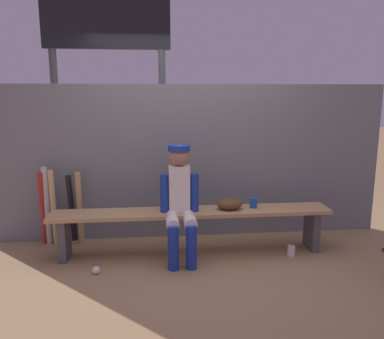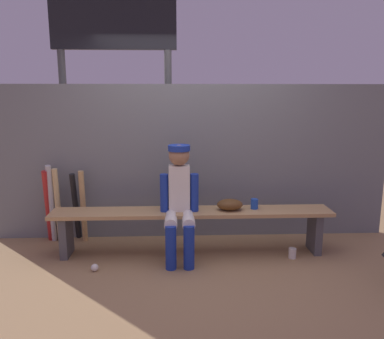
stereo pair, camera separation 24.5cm
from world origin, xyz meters
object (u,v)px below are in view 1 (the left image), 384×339
baseball_glove (229,204)px  scoreboard (112,45)px  player_seated (180,198)px  cup_on_ground (291,251)px  bat_wood_tan (80,209)px  baseball (96,270)px  cup_on_bench (253,203)px  bat_wood_natural (53,208)px  bat_aluminum_red (43,209)px  bat_aluminum_black (72,209)px  bat_aluminum_silver (47,207)px  dugout_bench (192,219)px

baseball_glove → scoreboard: (-1.32, 1.35, 1.80)m
player_seated → cup_on_ground: size_ratio=10.94×
bat_wood_tan → baseball: size_ratio=11.65×
cup_on_bench → bat_wood_natural: bearing=171.3°
bat_wood_natural → bat_aluminum_red: 0.12m
baseball_glove → bat_aluminum_red: bat_aluminum_red is taller
bat_aluminum_black → bat_wood_natural: 0.20m
baseball_glove → player_seated: bearing=-168.1°
player_seated → cup_on_bench: player_seated is taller
bat_aluminum_black → cup_on_ground: bat_aluminum_black is taller
player_seated → cup_on_ground: bearing=-2.8°
bat_wood_natural → cup_on_ground: bearing=-11.9°
bat_aluminum_red → bat_aluminum_silver: bearing=-8.1°
cup_on_ground → scoreboard: size_ratio=0.03×
bat_wood_tan → baseball: bat_wood_tan is taller
dugout_bench → cup_on_ground: dugout_bench is taller
baseball → cup_on_ground: (2.05, 0.23, 0.02)m
bat_aluminum_black → cup_on_ground: bearing=-14.6°
player_seated → bat_wood_natural: (-1.41, 0.49, -0.21)m
bat_aluminum_silver → cup_on_bench: size_ratio=8.56×
baseball → cup_on_bench: 1.79m
bat_aluminum_silver → dugout_bench: bearing=-13.0°
bat_aluminum_black → bat_aluminum_silver: 0.27m
player_seated → cup_on_ground: player_seated is taller
bat_wood_tan → bat_aluminum_red: bat_aluminum_red is taller
dugout_bench → bat_wood_tan: size_ratio=3.50×
dugout_bench → bat_wood_natural: size_ratio=3.37×
baseball_glove → cup_on_ground: (0.66, -0.17, -0.50)m
player_seated → scoreboard: scoreboard is taller
bat_aluminum_red → scoreboard: size_ratio=0.26×
dugout_bench → bat_wood_tan: bearing=162.9°
baseball → cup_on_ground: 2.06m
baseball_glove → scoreboard: 2.61m
bat_wood_tan → bat_aluminum_silver: bat_aluminum_silver is taller
bat_aluminum_silver → scoreboard: (0.70, 0.98, 1.88)m
bat_wood_natural → baseball_glove: bearing=-10.9°
player_seated → bat_aluminum_silver: (-1.48, 0.49, -0.19)m
bat_wood_tan → bat_aluminum_silver: 0.36m
dugout_bench → bat_aluminum_red: size_ratio=3.40×
cup_on_ground → baseball: bearing=-173.7°
bat_wood_natural → cup_on_ground: size_ratio=8.14×
bat_wood_tan → bat_wood_natural: (-0.29, -0.01, 0.02)m
bat_wood_tan → bat_aluminum_silver: (-0.36, -0.01, 0.04)m
bat_aluminum_red → baseball: 1.11m
player_seated → baseball: (-0.85, -0.29, -0.62)m
scoreboard → baseball: bearing=-92.2°
bat_wood_tan → baseball: 0.92m
player_seated → baseball_glove: (0.54, 0.11, -0.11)m
baseball_glove → bat_aluminum_red: (-2.07, 0.38, -0.11)m
dugout_bench → scoreboard: bearing=124.0°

